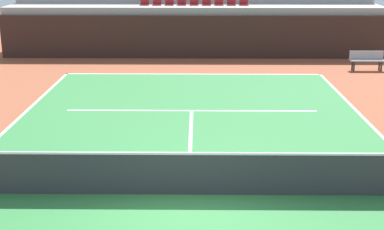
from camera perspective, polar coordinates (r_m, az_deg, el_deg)
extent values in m
plane|color=brown|center=(11.76, -0.41, -8.46)|extent=(80.00, 80.00, 0.00)
cube|color=#2D7238|center=(11.76, -0.41, -8.44)|extent=(11.00, 24.00, 0.01)
cube|color=white|center=(23.13, 0.13, 4.36)|extent=(11.00, 0.10, 0.00)
cube|color=white|center=(17.75, -0.03, 0.47)|extent=(8.26, 0.10, 0.00)
cube|color=white|center=(14.71, -0.18, -3.07)|extent=(0.10, 6.40, 0.00)
cube|color=black|center=(26.62, 0.21, 8.29)|extent=(18.95, 0.30, 2.10)
cube|color=#9E9E99|center=(27.93, 0.23, 9.05)|extent=(18.95, 2.40, 2.44)
cube|color=#9E9E99|center=(30.25, 0.27, 10.70)|extent=(18.95, 2.40, 3.53)
cube|color=maroon|center=(27.92, -5.05, 11.55)|extent=(0.44, 0.44, 0.04)
cube|color=maroon|center=(28.10, -5.03, 12.03)|extent=(0.44, 0.04, 0.40)
cube|color=maroon|center=(27.87, -3.74, 11.56)|extent=(0.44, 0.44, 0.04)
cube|color=maroon|center=(28.05, -3.72, 12.05)|extent=(0.44, 0.04, 0.40)
cube|color=maroon|center=(27.83, -2.42, 11.58)|extent=(0.44, 0.44, 0.04)
cube|color=maroon|center=(28.01, -2.40, 12.06)|extent=(0.44, 0.04, 0.40)
cube|color=maroon|center=(27.80, -1.09, 11.58)|extent=(0.44, 0.44, 0.04)
cube|color=maroon|center=(27.98, -1.08, 12.07)|extent=(0.44, 0.04, 0.40)
cube|color=maroon|center=(27.79, 0.23, 11.58)|extent=(0.44, 0.44, 0.04)
cube|color=maroon|center=(27.97, 0.24, 12.07)|extent=(0.44, 0.04, 0.40)
cube|color=maroon|center=(27.79, 1.56, 11.58)|extent=(0.44, 0.44, 0.04)
cube|color=maroon|center=(27.97, 1.56, 12.06)|extent=(0.44, 0.04, 0.40)
cube|color=maroon|center=(27.81, 2.88, 11.57)|extent=(0.44, 0.44, 0.04)
cube|color=maroon|center=(27.99, 2.87, 12.05)|extent=(0.44, 0.04, 0.40)
cube|color=maroon|center=(27.84, 4.21, 11.55)|extent=(0.44, 0.44, 0.04)
cube|color=maroon|center=(28.02, 4.19, 12.04)|extent=(0.44, 0.04, 0.40)
cube|color=maroon|center=(27.89, 5.52, 11.53)|extent=(0.44, 0.44, 0.04)
cube|color=maroon|center=(28.07, 5.50, 12.01)|extent=(0.44, 0.04, 0.40)
cube|color=#333338|center=(11.57, -0.42, -6.35)|extent=(10.90, 0.02, 0.92)
cube|color=white|center=(11.38, -0.42, -4.11)|extent=(10.90, 0.04, 0.05)
cube|color=#99999E|center=(25.03, 18.08, 5.52)|extent=(1.50, 0.40, 0.05)
cube|color=#99999E|center=(25.16, 18.01, 6.09)|extent=(1.50, 0.04, 0.36)
cube|color=#2D2D33|center=(24.77, 16.79, 4.96)|extent=(0.06, 0.06, 0.42)
cube|color=#2D2D33|center=(25.13, 19.43, 4.88)|extent=(0.06, 0.06, 0.42)
cube|color=#2D2D33|center=(25.03, 16.62, 5.09)|extent=(0.06, 0.06, 0.42)
cube|color=#2D2D33|center=(25.39, 19.24, 5.01)|extent=(0.06, 0.06, 0.42)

